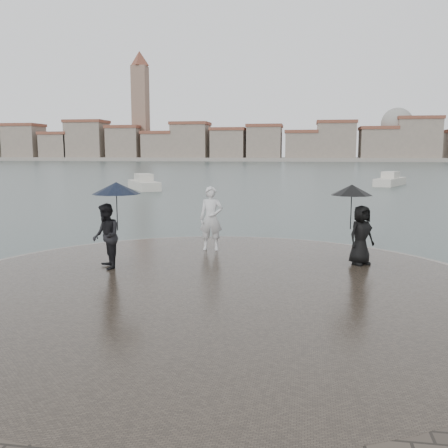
# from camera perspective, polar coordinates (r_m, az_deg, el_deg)

# --- Properties ---
(ground) EXTENTS (400.00, 400.00, 0.00)m
(ground) POSITION_cam_1_polar(r_m,az_deg,el_deg) (7.35, -6.36, -16.72)
(ground) COLOR #2B3835
(ground) RESTS_ON ground
(kerb_ring) EXTENTS (12.50, 12.50, 0.32)m
(kerb_ring) POSITION_cam_1_polar(r_m,az_deg,el_deg) (10.49, -1.16, -8.00)
(kerb_ring) COLOR gray
(kerb_ring) RESTS_ON ground
(quay_tip) EXTENTS (11.90, 11.90, 0.36)m
(quay_tip) POSITION_cam_1_polar(r_m,az_deg,el_deg) (10.49, -1.17, -7.89)
(quay_tip) COLOR #2D261E
(quay_tip) RESTS_ON ground
(statue) EXTENTS (0.68, 0.47, 1.79)m
(statue) POSITION_cam_1_polar(r_m,az_deg,el_deg) (13.93, -1.48, 0.64)
(statue) COLOR silver
(statue) RESTS_ON quay_tip
(visitor_left) EXTENTS (1.26, 1.14, 2.04)m
(visitor_left) POSITION_cam_1_polar(r_m,az_deg,el_deg) (11.96, -12.95, 0.48)
(visitor_left) COLOR black
(visitor_left) RESTS_ON quay_tip
(visitor_right) EXTENTS (1.18, 1.02, 1.95)m
(visitor_right) POSITION_cam_1_polar(r_m,az_deg,el_deg) (12.55, 15.04, 0.58)
(visitor_right) COLOR black
(visitor_right) RESTS_ON quay_tip
(far_skyline) EXTENTS (260.00, 20.00, 37.00)m
(far_skyline) POSITION_cam_1_polar(r_m,az_deg,el_deg) (167.33, 6.65, 9.06)
(far_skyline) COLOR gray
(far_skyline) RESTS_ON ground
(boats) EXTENTS (34.45, 13.92, 1.50)m
(boats) POSITION_cam_1_polar(r_m,az_deg,el_deg) (45.31, 14.08, 4.57)
(boats) COLOR beige
(boats) RESTS_ON ground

